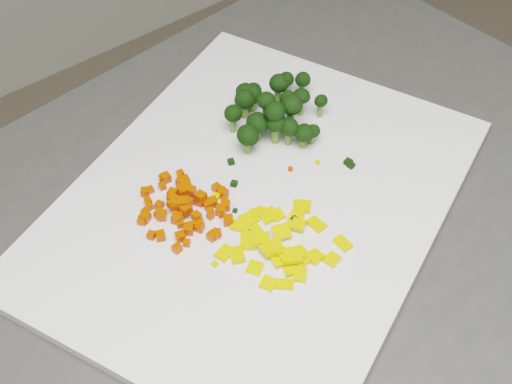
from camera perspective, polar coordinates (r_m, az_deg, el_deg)
cutting_board at (r=0.76m, az=-0.00°, el=-0.82°), size 0.58×0.52×0.01m
carrot_pile at (r=0.73m, az=-5.92°, el=-0.79°), size 0.10×0.10×0.03m
pepper_pile at (r=0.71m, az=2.25°, el=-3.56°), size 0.12×0.12×0.02m
broccoli_pile at (r=0.81m, az=1.54°, el=6.92°), size 0.13×0.13×0.06m
carrot_cube_0 at (r=0.74m, az=-2.81°, el=-1.46°), size 0.01×0.01×0.01m
carrot_cube_1 at (r=0.72m, az=-5.43°, el=-3.00°), size 0.01×0.01×0.01m
carrot_cube_2 at (r=0.74m, az=-6.50°, el=-1.06°), size 0.01×0.01×0.01m
carrot_cube_3 at (r=0.71m, az=-6.34°, el=-4.51°), size 0.01×0.01×0.01m
carrot_cube_4 at (r=0.73m, az=-6.31°, el=-2.11°), size 0.01×0.01×0.01m
carrot_cube_5 at (r=0.72m, az=-6.09°, el=-3.58°), size 0.01×0.01×0.01m
carrot_cube_6 at (r=0.75m, az=-5.83°, el=0.12°), size 0.01×0.01×0.01m
carrot_cube_7 at (r=0.74m, az=-7.55°, el=-1.86°), size 0.01×0.01×0.01m
carrot_cube_8 at (r=0.73m, az=-5.66°, el=-1.42°), size 0.01×0.01×0.01m
carrot_cube_9 at (r=0.77m, az=-5.97°, el=0.86°), size 0.01×0.01×0.01m
carrot_cube_10 at (r=0.75m, az=-8.87°, el=-1.57°), size 0.01×0.01×0.01m
carrot_cube_11 at (r=0.75m, az=-7.74°, el=-1.06°), size 0.01×0.01×0.01m
carrot_cube_12 at (r=0.74m, az=-9.11°, el=-2.25°), size 0.01×0.01×0.01m
carrot_cube_13 at (r=0.75m, az=-2.64°, el=-0.06°), size 0.01×0.01×0.01m
carrot_cube_14 at (r=0.74m, az=-3.87°, el=-1.00°), size 0.01×0.01×0.01m
carrot_cube_15 at (r=0.72m, az=-4.54°, el=-2.88°), size 0.01×0.01×0.01m
carrot_cube_16 at (r=0.77m, az=-8.45°, el=0.18°), size 0.01×0.01×0.01m
carrot_cube_17 at (r=0.72m, az=-8.38°, el=-3.44°), size 0.01×0.01×0.01m
carrot_cube_18 at (r=0.76m, az=-5.96°, el=0.29°), size 0.01×0.01×0.01m
carrot_cube_19 at (r=0.73m, az=-3.67°, el=-1.92°), size 0.01×0.01×0.01m
carrot_cube_20 at (r=0.76m, az=-8.88°, el=0.00°), size 0.01×0.01×0.01m
carrot_cube_21 at (r=0.73m, az=-2.23°, el=-2.27°), size 0.01×0.01×0.01m
carrot_cube_22 at (r=0.76m, az=-3.16°, el=0.31°), size 0.01×0.01×0.01m
carrot_cube_23 at (r=0.74m, az=-3.53°, el=-0.82°), size 0.01×0.01×0.01m
carrot_cube_24 at (r=0.72m, az=-3.17°, el=-3.32°), size 0.01×0.01×0.01m
carrot_cube_25 at (r=0.74m, az=-8.87°, el=-2.00°), size 0.01×0.01×0.01m
carrot_cube_26 at (r=0.73m, az=-5.91°, el=-0.88°), size 0.01×0.01×0.01m
carrot_cube_27 at (r=0.75m, az=-8.64°, el=-0.76°), size 0.01×0.01×0.01m
carrot_cube_28 at (r=0.74m, az=-3.67°, el=-1.55°), size 0.01×0.01×0.01m
carrot_cube_29 at (r=0.72m, az=-7.64°, el=-3.49°), size 0.01×0.01×0.01m
carrot_cube_30 at (r=0.78m, az=-6.06°, el=1.45°), size 0.01×0.01×0.01m
carrot_cube_31 at (r=0.74m, az=-2.43°, el=-1.09°), size 0.01×0.01×0.01m
carrot_cube_32 at (r=0.74m, az=-6.84°, el=-0.95°), size 0.01×0.01×0.01m
carrot_cube_33 at (r=0.74m, az=-4.44°, el=-0.39°), size 0.01×0.01×0.01m
carrot_cube_34 at (r=0.77m, az=-7.49°, el=1.06°), size 0.01×0.01×0.01m
carrot_cube_35 at (r=0.75m, az=-5.22°, el=0.09°), size 0.01×0.01×0.01m
carrot_cube_36 at (r=0.72m, az=-3.07°, el=-3.36°), size 0.01×0.01×0.01m
carrot_cube_37 at (r=0.75m, az=-6.69°, el=-0.10°), size 0.01×0.01×0.01m
carrot_cube_38 at (r=0.75m, az=-5.91°, el=-0.01°), size 0.01×0.01×0.01m
carrot_cube_39 at (r=0.71m, az=-5.55°, el=-4.08°), size 0.01×0.01×0.01m
carrot_cube_40 at (r=0.77m, az=-5.71°, el=0.88°), size 0.01×0.01×0.01m
carrot_cube_41 at (r=0.73m, az=-4.70°, el=-2.56°), size 0.01×0.01×0.01m
carrot_cube_42 at (r=0.74m, az=-6.71°, el=-0.52°), size 0.01×0.01×0.01m
carrot_cube_43 at (r=0.74m, az=-5.53°, el=-1.45°), size 0.01×0.01×0.01m
carrot_cube_44 at (r=0.72m, az=-3.54°, el=-3.53°), size 0.01×0.01×0.01m
carrot_cube_45 at (r=0.74m, az=-5.60°, el=-1.54°), size 0.01×0.01×0.01m
carrot_cube_46 at (r=0.73m, az=-6.08°, el=-2.56°), size 0.01×0.01×0.01m
carrot_cube_47 at (r=0.77m, az=-7.25°, el=1.13°), size 0.01×0.01×0.01m
carrot_cube_48 at (r=0.76m, az=-5.62°, el=0.48°), size 0.01×0.01×0.01m
carrot_cube_49 at (r=0.74m, az=-2.82°, el=-1.76°), size 0.01×0.01×0.01m
carrot_cube_50 at (r=0.73m, az=-4.79°, el=-2.57°), size 0.01×0.01×0.01m
carrot_cube_51 at (r=0.72m, az=-3.27°, el=-3.40°), size 0.01×0.01×0.01m
carrot_cube_52 at (r=0.75m, az=-6.07°, el=-0.53°), size 0.01×0.01×0.01m
carrot_cube_53 at (r=0.77m, az=-7.51°, el=0.47°), size 0.01×0.01×0.01m
carrot_cube_54 at (r=0.72m, az=-4.53°, el=-2.81°), size 0.01×0.01×0.01m
carrot_cube_55 at (r=0.74m, az=-6.35°, el=-0.94°), size 0.01×0.01×0.01m
carrot_cube_56 at (r=0.75m, az=-4.56°, el=-0.68°), size 0.01×0.01×0.01m
carrot_cube_57 at (r=0.75m, az=-8.52°, el=-1.16°), size 0.01×0.01×0.01m
carrot_cube_58 at (r=0.74m, az=-7.69°, el=-1.80°), size 0.01×0.01×0.01m
carrot_cube_59 at (r=0.74m, az=-6.59°, el=-1.11°), size 0.01×0.01×0.01m
carrot_cube_60 at (r=0.73m, az=-4.79°, el=-1.94°), size 0.01×0.01×0.01m
carrot_cube_61 at (r=0.74m, az=-5.52°, el=-0.82°), size 0.01×0.01×0.01m
carrot_cube_62 at (r=0.73m, az=-5.44°, el=-2.80°), size 0.01×0.01×0.01m
carrot_cube_63 at (r=0.75m, az=-2.52°, el=-0.63°), size 0.01×0.01×0.01m
pepper_chunk_0 at (r=0.70m, az=4.73°, el=-5.17°), size 0.02×0.02×0.01m
pepper_chunk_1 at (r=0.70m, az=-0.09°, el=-6.09°), size 0.02×0.02×0.01m
pepper_chunk_2 at (r=0.74m, az=3.52°, el=-1.50°), size 0.02×0.02×0.01m
pepper_chunk_3 at (r=0.73m, az=-0.58°, el=-2.16°), size 0.02×0.02×0.00m
pepper_chunk_4 at (r=0.74m, az=1.06°, el=-1.75°), size 0.02×0.02×0.01m
pepper_chunk_5 at (r=0.71m, az=-0.63°, el=-3.93°), size 0.02×0.03×0.01m
pepper_chunk_6 at (r=0.74m, az=0.09°, el=-1.71°), size 0.02×0.02×0.01m
pepper_chunk_7 at (r=0.71m, az=-2.51°, el=-4.88°), size 0.02×0.02×0.01m
pepper_chunk_8 at (r=0.70m, az=1.39°, el=-4.46°), size 0.02×0.02×0.01m
pepper_chunk_9 at (r=0.70m, az=2.05°, el=-5.47°), size 0.02×0.02×0.01m
pepper_chunk_10 at (r=0.71m, az=1.82°, el=-4.76°), size 0.02×0.02×0.00m
pepper_chunk_11 at (r=0.72m, az=2.06°, el=-3.18°), size 0.02×0.02×0.01m
pepper_chunk_12 at (r=0.70m, az=1.17°, el=-4.52°), size 0.02×0.02×0.01m
pepper_chunk_13 at (r=0.73m, az=1.04°, el=-1.89°), size 0.02×0.02×0.01m
pepper_chunk_14 at (r=0.70m, az=2.03°, el=-5.13°), size 0.02×0.02×0.01m
pepper_chunk_15 at (r=0.70m, az=3.73°, el=-5.36°), size 0.02×0.02×0.01m
pepper_chunk_16 at (r=0.70m, az=-1.52°, el=-5.02°), size 0.02×0.02×0.01m
pepper_chunk_17 at (r=0.73m, az=3.14°, el=-2.35°), size 0.02×0.02×0.01m
pepper_chunk_18 at (r=0.70m, az=2.95°, el=-5.11°), size 0.03×0.03×0.01m
pepper_chunk_19 at (r=0.70m, az=6.11°, el=-5.38°), size 0.02×0.02×0.01m
pepper_chunk_20 at (r=0.69m, az=3.03°, el=-6.26°), size 0.02×0.02×0.01m
pepper_chunk_21 at (r=0.74m, az=1.72°, el=-1.84°), size 0.02×0.02×0.01m
pepper_chunk_22 at (r=0.72m, az=3.42°, el=-2.62°), size 0.02×0.02×0.01m
pepper_chunk_23 at (r=0.72m, az=6.94°, el=-4.09°), size 0.01×0.02×0.01m
pepper_chunk_24 at (r=0.74m, az=3.69°, el=-1.14°), size 0.02×0.02×0.01m
pepper_chunk_25 at (r=0.69m, az=2.24°, el=-7.37°), size 0.02×0.02×0.00m
pepper_chunk_26 at (r=0.72m, az=-0.00°, el=-3.07°), size 0.01×0.01×0.01m
pepper_chunk_27 at (r=0.71m, az=0.36°, el=-3.81°), size 0.02×0.02×0.01m
pepper_chunk_28 at (r=0.73m, az=-1.28°, el=-2.79°), size 0.02×0.02×0.01m
pepper_chunk_29 at (r=0.69m, az=3.57°, el=-6.63°), size 0.02×0.02×0.01m
pepper_chunk_30 at (r=0.68m, az=0.99°, el=-7.32°), size 0.02×0.02×0.01m
pepper_chunk_31 at (r=0.73m, az=4.86°, el=-2.58°), size 0.01×0.02×0.01m
pepper_chunk_32 at (r=0.70m, az=2.50°, el=-5.12°), size 0.02×0.02×0.01m
pepper_chunk_33 at (r=0.70m, az=3.14°, el=-4.94°), size 0.02×0.02×0.01m
broccoli_floret_0 at (r=0.80m, az=2.79°, el=6.45°), size 0.03×0.03×0.04m
broccoli_floret_1 at (r=0.81m, az=-1.87°, el=5.81°), size 0.03×0.03×0.03m
broccoli_floret_2 at (r=0.86m, az=3.70°, el=8.53°), size 0.03×0.03×0.03m
broccoli_floret_3 at (r=0.80m, az=2.62°, el=4.74°), size 0.03×0.03×0.03m
broccoli_floret_4 at (r=0.79m, az=-0.71°, el=4.14°), size 0.03×0.03×0.03m
broccoli_floret_5 at (r=0.80m, az=1.57°, el=5.06°), size 0.03×0.03×0.04m
broccoli_floret_6 at (r=0.79m, az=1.46°, el=5.94°), size 0.03×0.03×0.04m
broccoli_floret_7 at (r=0.85m, az=-0.22°, el=7.87°), size 0.03×0.03×0.02m
broccoli_floret_8 at (r=0.80m, az=0.77°, el=6.81°), size 0.03×0.03×0.04m
broccoli_floret_9 at (r=0.84m, az=-0.31°, el=7.42°), size 0.03×0.03×0.03m
broccoli_floret_10 at (r=0.80m, az=0.06°, el=5.16°), size 0.04×0.04×0.03m
broccoli_floret_11 at (r=0.83m, az=-0.94°, el=7.00°), size 0.03×0.03×0.04m
broccoli_floret_12 at (r=0.80m, az=4.52°, el=4.57°), size 0.02×0.02×0.02m
broccoli_floret_13 at (r=0.84m, az=5.15°, el=6.83°), size 0.02×0.02×0.03m
broccoli_floret_14 at (r=0.87m, az=2.41°, el=8.71°), size 0.02×0.02×0.03m
broccoli_floret_15 at (r=0.82m, az=2.51°, el=7.17°), size 0.03×0.03×0.03m
broccoli_floret_16 at (r=0.80m, az=3.80°, el=4.42°), size 0.03×0.03×0.03m
broccoli_floret_17 at (r=0.84m, az=3.59°, el=7.15°), size 0.03×0.03×0.04m
broccoli_floret_18 at (r=0.83m, az=1.76°, el=8.23°), size 0.03×0.03×0.03m
broccoli_floret_19 at (r=0.84m, az=-0.89°, el=7.58°), size 0.03×0.03×0.03m
stray_bit_0 at (r=0.79m, az=7.61°, el=2.14°), size 0.01×0.01×0.00m
stray_bit_1 at (r=0.78m, az=2.77°, el=1.86°), size 0.01×0.01×0.00m
stray_bit_2 at (r=0.70m, az=-1.68°, el=-5.53°), size 0.01×0.01×0.00m
stray_bit_3 at (r=0.75m, az=-3.24°, el=-0.38°), size 0.01×0.01×0.01m
stray_bit_4 at (r=0.75m, az=-2.96°, el=-0.28°), size 0.01×0.01×0.00m
stray_bit_5 at (r=0.74m, az=-1.69°, el=-1.49°), size 0.01×0.01×0.00m
stray_bit_6 at (r=0.79m, az=-2.01°, el=2.43°), size 0.01×0.01×0.00m
stray_bit_7 at (r=0.71m, az=3.27°, el=-4.67°), size 0.01×0.01×0.00m
stray_bit_8 at (r=0.79m, az=4.96°, el=2.38°), size 0.01×0.01×0.00m
stray_bit_9 at (r=0.76m, az=-1.77°, el=0.67°), size 0.01×0.01×0.00m
stray_bit_10 at (r=0.79m, az=7.39°, el=2.40°), size 0.01×0.01×0.01m
stray_bit_11 at (r=0.73m, az=3.11°, el=-2.23°), size 0.01×0.01×0.00m
stray_bit_12 at (r=0.70m, az=-3.30°, el=-5.78°), size 0.01×0.01×0.00m
stray_bit_13 at (r=0.74m, az=-5.95°, el=-1.73°), size 0.01×0.01×0.00m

